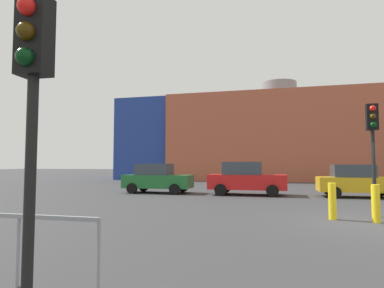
# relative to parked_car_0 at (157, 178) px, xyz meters

# --- Properties ---
(ground_plane) EXTENTS (200.00, 200.00, 0.00)m
(ground_plane) POSITION_rel_parked_car_0_xyz_m (9.56, -8.10, -0.89)
(ground_plane) COLOR #38383A
(building_backdrop) EXTENTS (37.37, 11.87, 11.42)m
(building_backdrop) POSITION_rel_parked_car_0_xyz_m (7.97, 20.05, 3.86)
(building_backdrop) COLOR #B2563D
(building_backdrop) RESTS_ON ground_plane
(parked_car_0) EXTENTS (4.15, 2.04, 1.80)m
(parked_car_0) POSITION_rel_parked_car_0_xyz_m (0.00, 0.00, 0.00)
(parked_car_0) COLOR #1E662D
(parked_car_0) RESTS_ON ground_plane
(parked_car_1) EXTENTS (4.38, 2.15, 1.90)m
(parked_car_1) POSITION_rel_parked_car_0_xyz_m (5.43, -0.00, 0.05)
(parked_car_1) COLOR red
(parked_car_1) RESTS_ON ground_plane
(parked_car_2) EXTENTS (4.03, 1.98, 1.75)m
(parked_car_2) POSITION_rel_parked_car_0_xyz_m (11.27, -0.00, -0.03)
(parked_car_2) COLOR gold
(parked_car_2) RESTS_ON ground_plane
(traffic_light_near_left) EXTENTS (0.37, 0.37, 3.64)m
(traffic_light_near_left) POSITION_rel_parked_car_0_xyz_m (4.26, -15.78, 1.79)
(traffic_light_near_left) COLOR black
(traffic_light_near_left) RESTS_ON ground_plane
(traffic_light_island) EXTENTS (0.37, 0.37, 3.82)m
(traffic_light_island) POSITION_rel_parked_car_0_xyz_m (10.22, -6.80, 1.92)
(traffic_light_island) COLOR black
(traffic_light_island) RESTS_ON ground_plane
(bollard_yellow_0) EXTENTS (0.24, 0.24, 1.16)m
(bollard_yellow_0) POSITION_rel_parked_car_0_xyz_m (8.73, -7.69, -0.31)
(bollard_yellow_0) COLOR yellow
(bollard_yellow_0) RESTS_ON ground_plane
(bollard_yellow_2) EXTENTS (0.24, 0.24, 1.14)m
(bollard_yellow_2) POSITION_rel_parked_car_0_xyz_m (9.90, -7.96, -0.32)
(bollard_yellow_2) COLOR yellow
(bollard_yellow_2) RESTS_ON ground_plane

